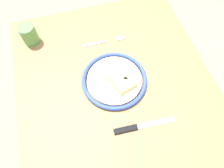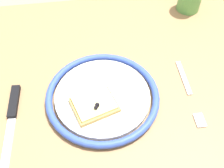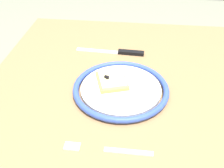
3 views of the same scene
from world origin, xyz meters
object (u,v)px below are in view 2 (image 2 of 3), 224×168
plate (102,96)px  fork (189,92)px  pizza_slice_near (94,104)px  knife (12,113)px  dining_table (101,120)px

plate → fork: 0.21m
plate → pizza_slice_near: pizza_slice_near is taller
pizza_slice_near → knife: pizza_slice_near is taller
knife → fork: knife is taller
pizza_slice_near → knife: size_ratio=0.49×
dining_table → fork: 0.24m
dining_table → fork: fork is taller
dining_table → pizza_slice_near: bearing=61.8°
pizza_slice_near → dining_table: bearing=-118.2°
plate → fork: bearing=175.9°
dining_table → fork: size_ratio=4.63×
dining_table → plate: bearing=-160.6°
plate → pizza_slice_near: (0.02, 0.03, 0.01)m
knife → fork: size_ratio=1.20×
pizza_slice_near → fork: bearing=-176.2°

